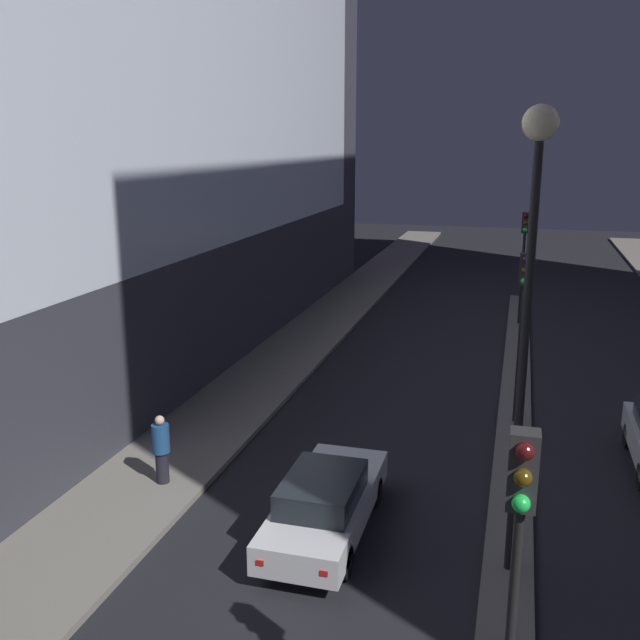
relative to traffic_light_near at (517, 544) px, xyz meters
The scene contains 7 objects.
median_strip 14.35m from the traffic_light_near, 90.00° to the left, with size 0.96×33.51×0.11m.
traffic_light_near is the anchor object (origin of this frame).
traffic_light_mid 12.77m from the traffic_light_near, 90.00° to the left, with size 0.32×0.42×4.92m.
traffic_light_far 24.67m from the traffic_light_near, 90.00° to the left, with size 0.32×0.42×4.92m.
street_lamp 5.79m from the traffic_light_near, 90.00° to the left, with size 0.60×0.60×8.49m.
car_left_lane 7.33m from the traffic_light_near, 123.70° to the left, with size 1.71×4.73×1.45m.
pedestrian_on_left_sidewalk 10.65m from the traffic_light_near, 140.71° to the left, with size 0.41×0.41×1.68m.
Camera 1 is at (-0.20, -3.45, 8.03)m, focal length 40.00 mm.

